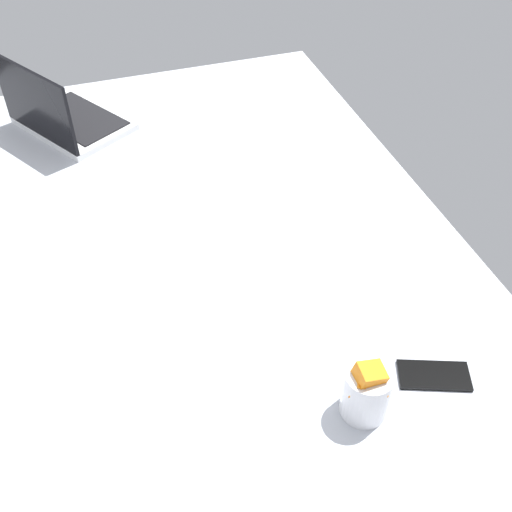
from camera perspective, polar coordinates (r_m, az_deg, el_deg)
name	(u,v)px	position (r cm, az deg, el deg)	size (l,w,h in cm)	color
bed_mattress	(171,277)	(157.67, -7.80, -1.91)	(180.00, 140.00, 18.00)	#B7BCC6
laptop	(64,117)	(198.91, -17.12, 12.00)	(40.14, 36.78, 23.00)	silver
snack_cup	(367,391)	(118.02, 10.07, -12.03)	(9.00, 9.00, 13.97)	silver
cell_phone	(434,375)	(130.08, 15.94, -10.44)	(6.80, 14.00, 0.80)	black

